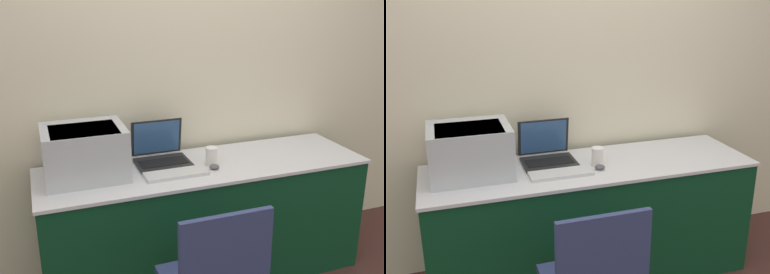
% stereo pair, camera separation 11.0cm
% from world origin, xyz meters
% --- Properties ---
extents(wall_back, '(8.00, 0.05, 2.60)m').
position_xyz_m(wall_back, '(0.00, 0.67, 1.30)').
color(wall_back, beige).
rests_on(wall_back, ground_plane).
extents(table, '(2.07, 0.61, 0.79)m').
position_xyz_m(table, '(0.00, 0.29, 0.40)').
color(table, '#0C381E').
rests_on(table, ground_plane).
extents(printer, '(0.47, 0.39, 0.30)m').
position_xyz_m(printer, '(-0.72, 0.36, 0.95)').
color(printer, '#B2B7BC').
rests_on(printer, table).
extents(laptop_left, '(0.33, 0.28, 0.25)m').
position_xyz_m(laptop_left, '(-0.25, 0.44, 0.85)').
color(laptop_left, black).
rests_on(laptop_left, table).
extents(external_keyboard, '(0.38, 0.13, 0.02)m').
position_xyz_m(external_keyboard, '(-0.22, 0.19, 0.80)').
color(external_keyboard, silver).
rests_on(external_keyboard, table).
extents(coffee_cup, '(0.08, 0.08, 0.12)m').
position_xyz_m(coffee_cup, '(0.04, 0.27, 0.85)').
color(coffee_cup, white).
rests_on(coffee_cup, table).
extents(mouse, '(0.06, 0.05, 0.03)m').
position_xyz_m(mouse, '(0.03, 0.20, 0.80)').
color(mouse, '#4C4C51').
rests_on(mouse, table).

